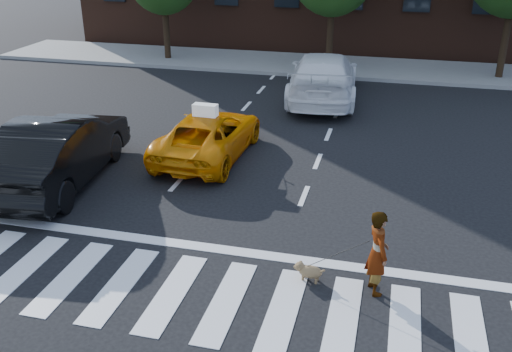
# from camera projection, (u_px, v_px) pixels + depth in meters

# --- Properties ---
(ground) EXTENTS (120.00, 120.00, 0.00)m
(ground) POSITION_uv_depth(u_px,v_px,m) (172.00, 293.00, 10.05)
(ground) COLOR black
(ground) RESTS_ON ground
(crosswalk) EXTENTS (13.00, 2.40, 0.01)m
(crosswalk) POSITION_uv_depth(u_px,v_px,m) (172.00, 293.00, 10.05)
(crosswalk) COLOR silver
(crosswalk) RESTS_ON ground
(stop_line) EXTENTS (12.00, 0.30, 0.01)m
(stop_line) POSITION_uv_depth(u_px,v_px,m) (202.00, 247.00, 11.46)
(stop_line) COLOR silver
(stop_line) RESTS_ON ground
(sidewalk_far) EXTENTS (30.00, 4.00, 0.15)m
(sidewalk_far) POSITION_uv_depth(u_px,v_px,m) (319.00, 65.00, 25.49)
(sidewalk_far) COLOR slate
(sidewalk_far) RESTS_ON ground
(taxi) EXTENTS (2.16, 4.48, 1.23)m
(taxi) POSITION_uv_depth(u_px,v_px,m) (209.00, 135.00, 15.66)
(taxi) COLOR orange
(taxi) RESTS_ON ground
(black_sedan) EXTENTS (2.40, 5.37, 1.71)m
(black_sedan) POSITION_uv_depth(u_px,v_px,m) (58.00, 150.00, 13.97)
(black_sedan) COLOR black
(black_sedan) RESTS_ON ground
(white_suv) EXTENTS (2.88, 6.04, 1.70)m
(white_suv) POSITION_uv_depth(u_px,v_px,m) (323.00, 77.00, 20.57)
(white_suv) COLOR white
(white_suv) RESTS_ON ground
(woman) EXTENTS (0.57, 0.68, 1.58)m
(woman) POSITION_uv_depth(u_px,v_px,m) (378.00, 253.00, 9.79)
(woman) COLOR #999999
(woman) RESTS_ON ground
(dog) EXTENTS (0.60, 0.29, 0.34)m
(dog) POSITION_uv_depth(u_px,v_px,m) (308.00, 271.00, 10.33)
(dog) COLOR brown
(dog) RESTS_ON ground
(taxi_sign) EXTENTS (0.66, 0.30, 0.32)m
(taxi_sign) POSITION_uv_depth(u_px,v_px,m) (205.00, 110.00, 15.16)
(taxi_sign) COLOR white
(taxi_sign) RESTS_ON taxi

